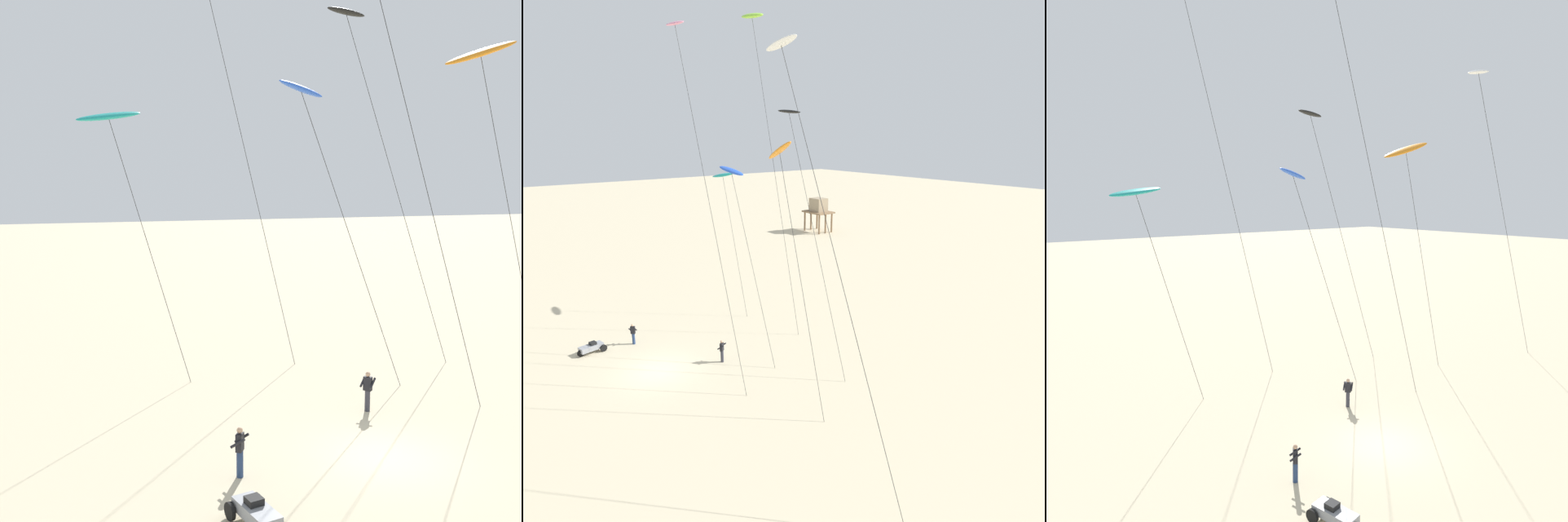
{
  "view_description": "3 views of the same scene",
  "coord_description": "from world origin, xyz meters",
  "views": [
    {
      "loc": [
        -10.71,
        -18.53,
        9.48
      ],
      "look_at": [
        -1.87,
        7.91,
        5.95
      ],
      "focal_mm": 44.01,
      "sensor_mm": 36.0,
      "label": 1
    },
    {
      "loc": [
        28.3,
        -10.51,
        15.86
      ],
      "look_at": [
        2.02,
        9.38,
        6.73
      ],
      "focal_mm": 32.11,
      "sensor_mm": 36.0,
      "label": 2
    },
    {
      "loc": [
        -16.11,
        -14.75,
        11.85
      ],
      "look_at": [
        0.48,
        6.65,
        8.28
      ],
      "focal_mm": 32.48,
      "sensor_mm": 36.0,
      "label": 3
    }
  ],
  "objects": [
    {
      "name": "kite_teal",
      "position": [
        -8.01,
        10.22,
        12.15
      ],
      "size": [
        4.93,
        1.21,
        12.63
      ],
      "color": "teal",
      "rests_on": "ground"
    },
    {
      "name": "kite_flyer_middle",
      "position": [
        1.54,
        4.2,
        0.89
      ],
      "size": [
        0.72,
        0.73,
        1.67
      ],
      "color": "#33333D",
      "rests_on": "ground"
    },
    {
      "name": "beach_buggy",
      "position": [
        -5.6,
        -2.81,
        0.43
      ],
      "size": [
        1.21,
        2.12,
        0.82
      ],
      "color": "gray",
      "rests_on": "ground"
    },
    {
      "name": "ground_plane",
      "position": [
        0.0,
        0.0,
        0.0
      ],
      "size": [
        260.0,
        260.0,
        0.0
      ],
      "primitive_type": "plane",
      "color": "beige"
    },
    {
      "name": "kite_white",
      "position": [
        10.88,
        2.65,
        19.17
      ],
      "size": [
        9.5,
        0.67,
        19.88
      ],
      "color": "white",
      "rests_on": "ground"
    },
    {
      "name": "kite_flyer_nearest",
      "position": [
        -5.16,
        0.19,
        0.89
      ],
      "size": [
        0.71,
        0.72,
        1.67
      ],
      "color": "navy",
      "rests_on": "ground"
    },
    {
      "name": "kite_orange",
      "position": [
        7.17,
        5.19,
        14.78
      ],
      "size": [
        5.75,
        1.62,
        15.61
      ],
      "color": "orange",
      "rests_on": "ground"
    },
    {
      "name": "kite_blue",
      "position": [
        -0.47,
        6.64,
        13.08
      ],
      "size": [
        6.27,
        1.2,
        13.67
      ],
      "color": "blue",
      "rests_on": "ground"
    },
    {
      "name": "kite_black",
      "position": [
        2.89,
        9.25,
        16.72
      ],
      "size": [
        7.17,
        0.77,
        17.38
      ],
      "color": "black",
      "rests_on": "ground"
    }
  ]
}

